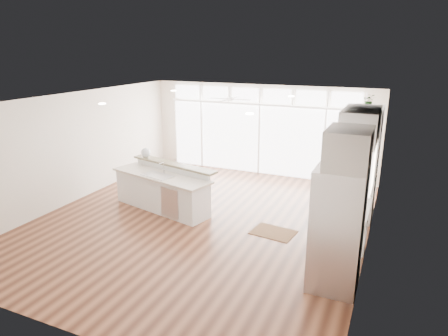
% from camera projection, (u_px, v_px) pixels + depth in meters
% --- Properties ---
extents(floor, '(7.00, 8.00, 0.02)m').
position_uv_depth(floor, '(201.00, 221.00, 8.96)').
color(floor, '#472315').
rests_on(floor, ground).
extents(ceiling, '(7.00, 8.00, 0.02)m').
position_uv_depth(ceiling, '(199.00, 100.00, 8.18)').
color(ceiling, white).
rests_on(ceiling, wall_back).
extents(wall_back, '(7.00, 0.04, 2.70)m').
position_uv_depth(wall_back, '(260.00, 130.00, 12.07)').
color(wall_back, silver).
rests_on(wall_back, floor).
extents(wall_front, '(7.00, 0.04, 2.70)m').
position_uv_depth(wall_front, '(57.00, 243.00, 5.07)').
color(wall_front, silver).
rests_on(wall_front, floor).
extents(wall_left, '(0.04, 8.00, 2.70)m').
position_uv_depth(wall_left, '(75.00, 147.00, 9.92)').
color(wall_left, silver).
rests_on(wall_left, floor).
extents(wall_right, '(0.04, 8.00, 2.70)m').
position_uv_depth(wall_right, '(372.00, 185.00, 7.22)').
color(wall_right, silver).
rests_on(wall_right, floor).
extents(glass_wall, '(5.80, 0.06, 2.08)m').
position_uv_depth(glass_wall, '(260.00, 140.00, 12.11)').
color(glass_wall, silver).
rests_on(glass_wall, wall_back).
extents(transom_row, '(5.90, 0.06, 0.40)m').
position_uv_depth(transom_row, '(261.00, 96.00, 11.72)').
color(transom_row, silver).
rests_on(transom_row, wall_back).
extents(desk_window, '(0.04, 0.85, 0.85)m').
position_uv_depth(desk_window, '(373.00, 169.00, 7.44)').
color(desk_window, white).
rests_on(desk_window, wall_right).
extents(ceiling_fan, '(1.16, 1.16, 0.32)m').
position_uv_depth(ceiling_fan, '(230.00, 95.00, 10.89)').
color(ceiling_fan, white).
rests_on(ceiling_fan, ceiling).
extents(recessed_lights, '(3.40, 3.00, 0.02)m').
position_uv_depth(recessed_lights, '(203.00, 100.00, 8.36)').
color(recessed_lights, white).
rests_on(recessed_lights, ceiling).
extents(oven_cabinet, '(0.64, 1.20, 2.50)m').
position_uv_depth(oven_cabinet, '(363.00, 163.00, 8.95)').
color(oven_cabinet, white).
rests_on(oven_cabinet, floor).
extents(desk_nook, '(0.72, 1.30, 0.76)m').
position_uv_depth(desk_nook, '(349.00, 224.00, 7.90)').
color(desk_nook, white).
rests_on(desk_nook, floor).
extents(upper_cabinets, '(0.64, 1.30, 0.64)m').
position_uv_depth(upper_cabinets, '(361.00, 126.00, 7.32)').
color(upper_cabinets, white).
rests_on(upper_cabinets, wall_right).
extents(refrigerator, '(0.76, 0.90, 2.00)m').
position_uv_depth(refrigerator, '(337.00, 228.00, 6.29)').
color(refrigerator, silver).
rests_on(refrigerator, floor).
extents(fridge_cabinet, '(0.64, 0.90, 0.60)m').
position_uv_depth(fridge_cabinet, '(349.00, 148.00, 5.89)').
color(fridge_cabinet, white).
rests_on(fridge_cabinet, wall_right).
extents(framed_photos, '(0.06, 0.22, 0.80)m').
position_uv_depth(framed_photos, '(374.00, 168.00, 8.02)').
color(framed_photos, black).
rests_on(framed_photos, wall_right).
extents(kitchen_island, '(2.81, 1.60, 1.05)m').
position_uv_depth(kitchen_island, '(161.00, 188.00, 9.48)').
color(kitchen_island, white).
rests_on(kitchen_island, floor).
extents(rug, '(0.95, 0.74, 0.01)m').
position_uv_depth(rug, '(273.00, 232.00, 8.39)').
color(rug, '#382111').
rests_on(rug, floor).
extents(office_chair, '(0.54, 0.51, 0.91)m').
position_uv_depth(office_chair, '(332.00, 223.00, 7.74)').
color(office_chair, black).
rests_on(office_chair, floor).
extents(fishbowl, '(0.31, 0.31, 0.24)m').
position_uv_depth(fishbowl, '(146.00, 153.00, 10.15)').
color(fishbowl, silver).
rests_on(fishbowl, kitchen_island).
extents(monitor, '(0.10, 0.44, 0.36)m').
position_uv_depth(monitor, '(347.00, 197.00, 7.77)').
color(monitor, black).
rests_on(monitor, desk_nook).
extents(keyboard, '(0.17, 0.34, 0.02)m').
position_uv_depth(keyboard, '(337.00, 204.00, 7.89)').
color(keyboard, silver).
rests_on(keyboard, desk_nook).
extents(potted_plant, '(0.26, 0.29, 0.22)m').
position_uv_depth(potted_plant, '(369.00, 102.00, 8.56)').
color(potted_plant, '#2C5E28').
rests_on(potted_plant, oven_cabinet).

